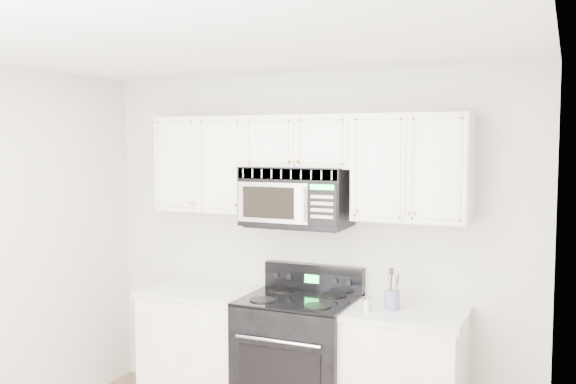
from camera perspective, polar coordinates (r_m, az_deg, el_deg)
The scene contains 9 objects.
room at distance 3.46m, azimuth -8.81°, elevation -8.52°, with size 3.51×3.51×2.61m.
base_cabinet_left at distance 5.28m, azimuth -7.58°, elevation -13.74°, with size 0.86×0.65×0.92m.
base_cabinet_right at distance 4.70m, azimuth 10.06°, elevation -16.14°, with size 0.86×0.65×0.92m.
range at distance 4.88m, azimuth 0.97°, elevation -14.54°, with size 0.80×0.73×1.13m.
upper_cabinets at distance 4.78m, azimuth 1.38°, elevation 2.80°, with size 2.44×0.37×0.75m.
microwave at distance 4.78m, azimuth 0.77°, elevation -0.37°, with size 0.80×0.45×0.44m.
utensil_crock at distance 4.53m, azimuth 9.23°, elevation -9.40°, with size 0.11×0.11×0.29m.
shaker_salt at distance 4.46m, azimuth 6.99°, elevation -9.88°, with size 0.04×0.04×0.10m.
shaker_pepper at distance 4.49m, azimuth 7.12°, elevation -9.81°, with size 0.04×0.04×0.10m.
Camera 1 is at (1.82, -2.84, 2.08)m, focal length 40.00 mm.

